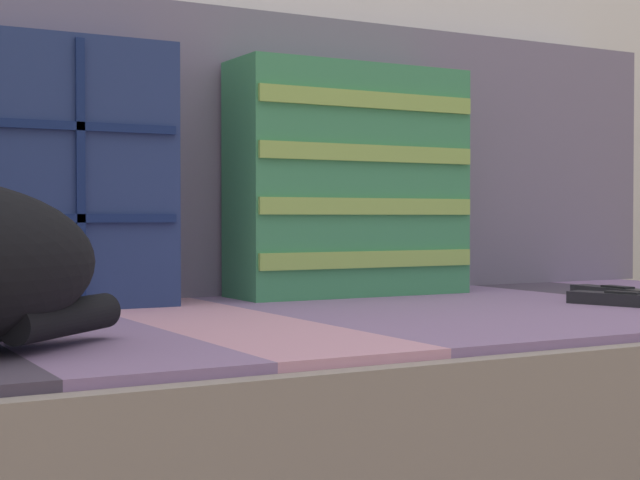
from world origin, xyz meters
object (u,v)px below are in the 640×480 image
throw_pillow_quilted (16,173)px  couch (333,435)px  throw_pillow_striped (349,181)px  game_remote_near (621,300)px  game_remote_far (616,294)px

throw_pillow_quilted → couch: bearing=-30.0°
couch → throw_pillow_striped: 0.45m
throw_pillow_quilted → throw_pillow_striped: 0.54m
throw_pillow_striped → game_remote_near: bearing=-56.1°
game_remote_near → game_remote_far: 0.12m
game_remote_near → game_remote_far: same height
throw_pillow_striped → game_remote_near: size_ratio=2.08×
couch → throw_pillow_quilted: 0.57m
throw_pillow_striped → game_remote_near: throw_pillow_striped is taller
couch → throw_pillow_striped: throw_pillow_striped is taller
couch → throw_pillow_quilted: size_ratio=4.20×
game_remote_far → throw_pillow_striped: bearing=139.6°
throw_pillow_striped → game_remote_far: (0.33, -0.28, -0.18)m
game_remote_near → throw_pillow_striped: bearing=123.9°
throw_pillow_quilted → game_remote_near: (0.79, -0.37, -0.18)m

